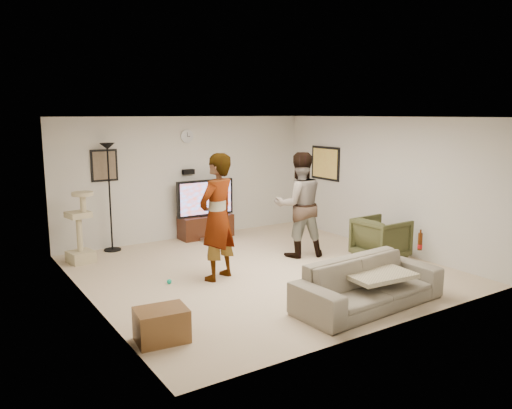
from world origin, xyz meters
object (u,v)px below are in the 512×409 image
side_table (162,325)px  cat_tree (79,227)px  tv (205,198)px  sofa (369,284)px  floor_lamp (110,198)px  tv_stand (206,226)px  person_right (299,205)px  beer_bottle (420,242)px  person_left (217,217)px  armchair (381,238)px

side_table → cat_tree: bearing=89.7°
tv → sofa: tv is taller
floor_lamp → tv_stand: bearing=-1.3°
cat_tree → person_right: person_right is taller
tv_stand → side_table: tv_stand is taller
tv_stand → cat_tree: 2.73m
beer_bottle → person_right: bearing=96.4°
beer_bottle → side_table: bearing=172.1°
person_left → side_table: size_ratio=3.44×
tv → armchair: 3.66m
cat_tree → armchair: (4.55, -2.68, -0.25)m
sofa → beer_bottle: bearing=-3.3°
side_table → person_right: bearing=29.3°
tv → person_right: bearing=-70.3°
tv_stand → person_left: bearing=-113.4°
beer_bottle → side_table: beer_bottle is taller
floor_lamp → person_right: bearing=-38.8°
beer_bottle → tv: bearing=102.8°
tv_stand → person_left: person_left is taller
tv_stand → floor_lamp: size_ratio=0.55×
cat_tree → beer_bottle: bearing=-48.4°
person_right → beer_bottle: bearing=113.9°
tv_stand → person_left: (-1.08, -2.50, 0.75)m
tv_stand → floor_lamp: (-1.96, 0.04, 0.78)m
tv → sofa: bearing=-89.3°
tv_stand → sofa: sofa is taller
floor_lamp → armchair: size_ratio=2.49×
side_table → person_left: bearing=44.9°
tv_stand → beer_bottle: bearing=-77.2°
floor_lamp → side_table: (-0.72, -4.15, -0.82)m
floor_lamp → sofa: bearing=-66.6°
tv_stand → beer_bottle: 4.77m
tv_stand → person_left: size_ratio=0.57×
tv → beer_bottle: tv is taller
cat_tree → person_right: (3.44, -1.73, 0.32)m
tv_stand → sofa: size_ratio=0.52×
side_table → floor_lamp: bearing=80.2°
person_left → person_right: (1.86, 0.34, -0.04)m
person_right → armchair: 1.57m
person_left → armchair: size_ratio=2.42×
person_left → person_right: 1.89m
tv_stand → person_right: bearing=-70.3°
person_left → side_table: person_left is taller
cat_tree → armchair: 5.28m
cat_tree → tv_stand: bearing=9.2°
tv → beer_bottle: 4.74m
sofa → side_table: size_ratio=3.77×
cat_tree → person_right: size_ratio=0.66×
floor_lamp → side_table: bearing=-99.8°
tv → cat_tree: cat_tree is taller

